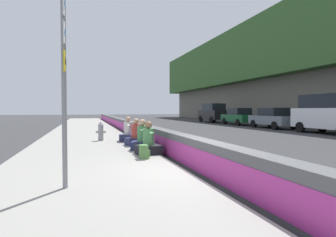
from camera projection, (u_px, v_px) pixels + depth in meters
ground_plane at (204, 175)px, 6.63m from camera, size 160.00×160.00×0.00m
sidewalk_strip at (90, 180)px, 5.86m from camera, size 80.00×4.40×0.14m
jersey_barrier at (204, 157)px, 6.62m from camera, size 76.00×0.45×0.85m
route_sign_post at (64, 73)px, 4.99m from camera, size 0.44×0.09×3.60m
fire_hydrant at (101, 131)px, 12.74m from camera, size 0.26×0.46×0.88m
seated_person_foreground at (149, 144)px, 8.86m from camera, size 0.73×0.83×1.07m
seated_person_middle at (142, 140)px, 9.85m from camera, size 0.86×0.94×1.09m
seated_person_rear at (136, 137)px, 11.10m from camera, size 0.80×0.89×1.08m
seated_person_far at (128, 133)px, 12.47m from camera, size 0.75×0.86×1.12m
backpack at (144, 152)px, 8.08m from camera, size 0.32×0.28×0.40m
parked_car_third at (332, 113)px, 17.49m from camera, size 5.13×2.16×2.56m
parked_car_fourth at (273, 118)px, 22.85m from camera, size 4.54×2.02×1.71m
parked_car_midline at (239, 116)px, 28.07m from camera, size 4.55×2.06×1.71m
parked_car_far at (213, 113)px, 33.38m from camera, size 4.81×2.08×2.28m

